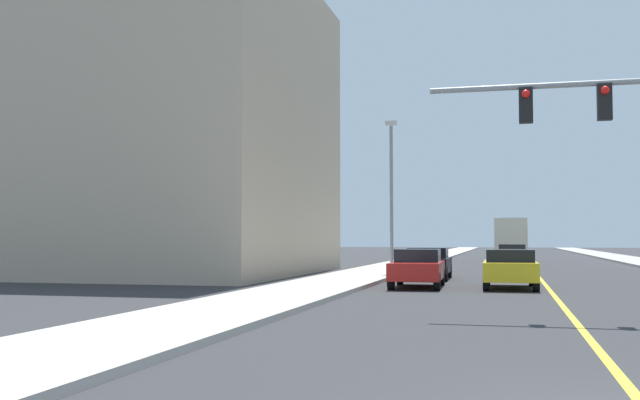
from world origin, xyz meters
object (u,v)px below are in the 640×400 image
Objects in this scene: car_black at (428,263)px; delivery_truck at (510,239)px; car_silver at (512,255)px; street_lamp at (391,188)px; car_yellow at (510,268)px; car_red at (417,268)px.

delivery_truck reaches higher than car_black.
street_lamp is at bearing -117.09° from car_silver.
car_yellow is at bearing -90.46° from car_silver.
delivery_truck is at bearing -97.77° from car_red.
car_yellow is 32.67m from delivery_truck.
car_black is 27.52m from delivery_truck.
car_silver reaches higher than car_red.
delivery_truck is at bearing 90.42° from car_silver.
street_lamp reaches higher than car_yellow.
car_red is at bearing 91.16° from car_black.
car_silver is 19.20m from car_yellow.
car_silver is at bearing 88.66° from car_yellow.
car_silver is at bearing -90.53° from delivery_truck.
street_lamp is at bearing -53.55° from car_black.
street_lamp is at bearing -103.80° from delivery_truck.
car_black is (-3.73, -13.80, -0.02)m from car_silver.
delivery_truck is at bearing -98.66° from car_black.
street_lamp is 13.05m from car_silver.
delivery_truck is (3.44, 32.91, 1.02)m from car_red.
street_lamp is 9.28m from car_red.
car_red is 0.91× the size of car_silver.
car_yellow is (3.32, 0.25, 0.01)m from car_red.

